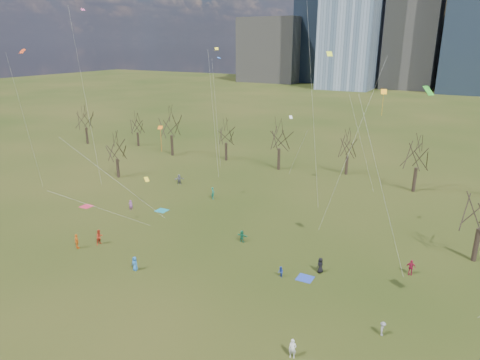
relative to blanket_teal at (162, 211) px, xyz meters
The scene contains 19 objects.
ground 18.73m from the blanket_teal, 44.58° to the right, with size 500.00×500.00×0.00m, color black.
downtown_skyline 201.60m from the blanket_teal, 86.84° to the left, with size 212.50×78.00×118.00m.
bare_tree_row 28.15m from the blanket_teal, 61.17° to the left, with size 113.04×29.80×9.50m.
blanket_teal is the anchor object (origin of this frame).
blanket_navy 25.51m from the blanket_teal, 17.20° to the right, with size 1.60×1.50×0.03m, color #243EA9.
blanket_crimson 11.41m from the blanket_teal, 159.57° to the right, with size 1.60×1.50×0.03m, color #C22642.
person_0 16.64m from the blanket_teal, 61.02° to the right, with size 0.76×0.49×1.55m, color #296BB2.
person_1 33.34m from the blanket_teal, 34.37° to the right, with size 0.58×0.38×1.59m, color silver.
person_2 11.92m from the blanket_teal, 88.91° to the right, with size 0.90×0.70×1.85m, color red.
person_3 35.46m from the blanket_teal, 21.32° to the right, with size 0.81×0.47×1.25m, color slate.
person_4 14.04m from the blanket_teal, 95.12° to the right, with size 1.06×0.44×1.81m, color orange.
person_5 15.16m from the blanket_teal, 12.59° to the right, with size 1.39×0.44×1.50m, color #19724A.
person_6 25.96m from the blanket_teal, 12.64° to the right, with size 0.82×0.53×1.67m, color black.
person_7 4.48m from the blanket_teal, 153.92° to the right, with size 0.56×0.37×1.53m, color #9950A0.
person_8 23.70m from the blanket_teal, 21.15° to the right, with size 0.59×0.46×1.21m, color #233C98.
person_10 33.68m from the blanket_teal, ahead, with size 0.98×0.41×1.67m, color #A31736.
person_11 11.89m from the blanket_teal, 114.08° to the left, with size 1.60×0.51×1.72m, color #5E5F63.
person_13 8.56m from the blanket_teal, 62.88° to the left, with size 0.68×0.45×1.87m, color #17694F.
kites_airborne 21.41m from the blanket_teal, 12.47° to the left, with size 73.42×36.98×31.19m.
Camera 1 is at (23.51, -31.16, 23.00)m, focal length 32.00 mm.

